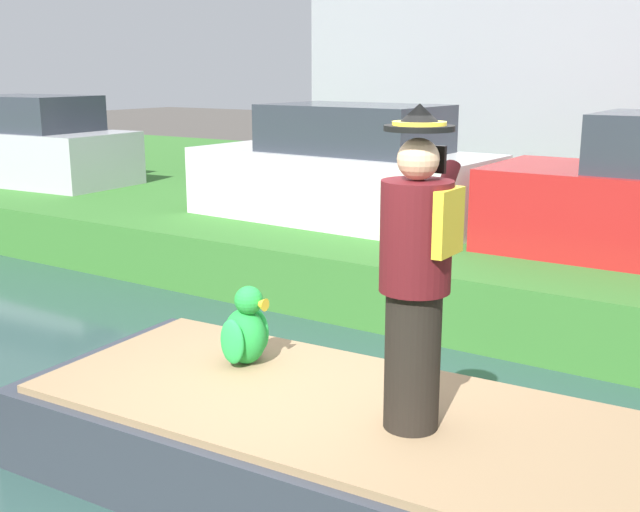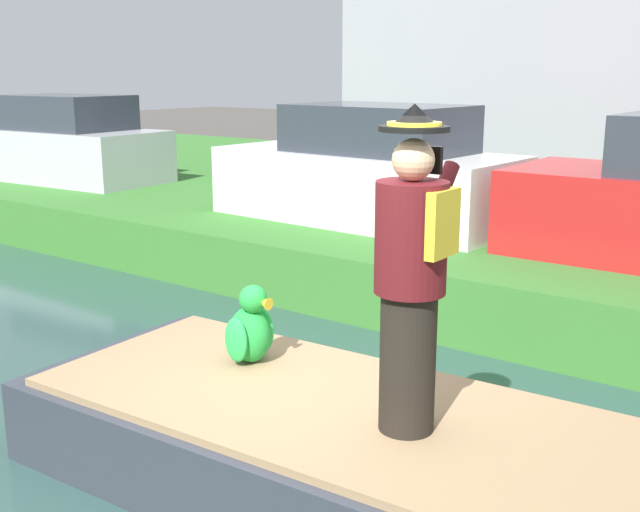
% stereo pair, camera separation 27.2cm
% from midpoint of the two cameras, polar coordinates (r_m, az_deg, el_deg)
% --- Properties ---
extents(ground_plane, '(80.00, 80.00, 0.00)m').
position_cam_midpoint_polar(ground_plane, '(5.42, -3.44, -16.76)').
color(ground_plane, '#4C4742').
extents(canal_water, '(5.62, 48.00, 0.10)m').
position_cam_midpoint_polar(canal_water, '(5.40, -3.45, -16.30)').
color(canal_water, '#2D4C47').
rests_on(canal_water, ground).
extents(grass_bank_far, '(10.40, 48.00, 0.81)m').
position_cam_midpoint_polar(grass_bank_far, '(12.30, 19.49, 1.81)').
color(grass_bank_far, '#38752D').
rests_on(grass_bank_far, ground).
extents(boat, '(2.03, 4.29, 0.61)m').
position_cam_midpoint_polar(boat, '(5.07, -0.54, -13.86)').
color(boat, '#333842').
rests_on(boat, canal_water).
extents(person_pirate, '(0.61, 0.42, 1.85)m').
position_cam_midpoint_polar(person_pirate, '(4.32, 5.30, -1.23)').
color(person_pirate, black).
rests_on(person_pirate, boat).
extents(parrot_plush, '(0.36, 0.35, 0.57)m').
position_cam_midpoint_polar(parrot_plush, '(5.49, -6.90, -5.45)').
color(parrot_plush, green).
rests_on(parrot_plush, boat).
extents(parked_car_white, '(1.88, 4.07, 1.50)m').
position_cam_midpoint_polar(parked_car_white, '(10.18, 1.01, 6.18)').
color(parked_car_white, white).
rests_on(parked_car_white, grass_bank_far).
extents(parked_car_silver, '(1.98, 4.11, 1.50)m').
position_cam_midpoint_polar(parked_car_silver, '(14.75, -21.24, 7.55)').
color(parked_car_silver, '#B7B7BC').
rests_on(parked_car_silver, grass_bank_far).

